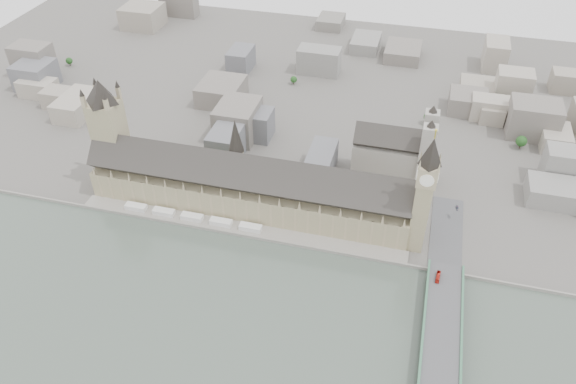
% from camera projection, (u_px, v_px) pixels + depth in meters
% --- Properties ---
extents(ground, '(900.00, 900.00, 0.00)m').
position_uv_depth(ground, '(242.00, 223.00, 456.72)').
color(ground, '#595651').
rests_on(ground, ground).
extents(embankment_wall, '(600.00, 1.50, 3.00)m').
position_uv_depth(embankment_wall, '(235.00, 234.00, 444.44)').
color(embankment_wall, gray).
rests_on(embankment_wall, ground).
extents(river_terrace, '(270.00, 15.00, 2.00)m').
position_uv_depth(river_terrace, '(239.00, 228.00, 450.42)').
color(river_terrace, gray).
rests_on(river_terrace, ground).
extents(terrace_tents, '(118.00, 7.00, 4.00)m').
position_uv_depth(terrace_tents, '(192.00, 217.00, 456.88)').
color(terrace_tents, silver).
rests_on(terrace_tents, river_terrace).
extents(palace_of_westminster, '(265.00, 40.73, 55.44)m').
position_uv_depth(palace_of_westminster, '(248.00, 187.00, 457.46)').
color(palace_of_westminster, gray).
rests_on(palace_of_westminster, ground).
extents(elizabeth_tower, '(17.00, 17.00, 107.50)m').
position_uv_depth(elizabeth_tower, '(425.00, 188.00, 399.12)').
color(elizabeth_tower, gray).
rests_on(elizabeth_tower, ground).
extents(victoria_tower, '(30.00, 30.00, 100.00)m').
position_uv_depth(victoria_tower, '(109.00, 129.00, 466.21)').
color(victoria_tower, gray).
rests_on(victoria_tower, ground).
extents(central_tower, '(13.00, 13.00, 48.00)m').
position_uv_depth(central_tower, '(236.00, 145.00, 442.26)').
color(central_tower, tan).
rests_on(central_tower, ground).
extents(westminster_bridge, '(25.00, 325.00, 10.25)m').
position_uv_depth(westminster_bridge, '(440.00, 350.00, 355.16)').
color(westminster_bridge, '#474749').
rests_on(westminster_bridge, ground).
extents(westminster_abbey, '(68.00, 36.00, 64.00)m').
position_uv_depth(westminster_abbey, '(395.00, 153.00, 490.86)').
color(westminster_abbey, gray).
rests_on(westminster_abbey, ground).
extents(city_skyline_inland, '(720.00, 360.00, 38.00)m').
position_uv_depth(city_skyline_inland, '(310.00, 70.00, 630.13)').
color(city_skyline_inland, gray).
rests_on(city_skyline_inland, ground).
extents(park_trees, '(110.00, 30.00, 15.00)m').
position_uv_depth(park_trees, '(252.00, 172.00, 499.40)').
color(park_trees, '#1C4418').
rests_on(park_trees, ground).
extents(red_bus_north, '(3.37, 11.06, 3.04)m').
position_uv_depth(red_bus_north, '(438.00, 277.00, 394.90)').
color(red_bus_north, red).
rests_on(red_bus_north, westminster_bridge).
extents(car_approach, '(3.18, 5.70, 1.56)m').
position_uv_depth(car_approach, '(457.00, 208.00, 454.73)').
color(car_approach, gray).
rests_on(car_approach, westminster_bridge).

